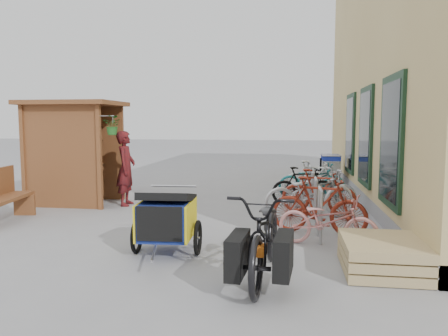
# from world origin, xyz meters

# --- Properties ---
(ground) EXTENTS (80.00, 80.00, 0.00)m
(ground) POSITION_xyz_m (0.00, 0.00, 0.00)
(ground) COLOR gray
(kiosk) EXTENTS (2.49, 1.65, 2.40)m
(kiosk) POSITION_xyz_m (-3.28, 2.47, 1.55)
(kiosk) COLOR brown
(kiosk) RESTS_ON ground
(bike_rack) EXTENTS (0.05, 5.35, 0.86)m
(bike_rack) POSITION_xyz_m (2.30, 2.40, 0.52)
(bike_rack) COLOR #A5A8AD
(bike_rack) RESTS_ON ground
(pallet_stack) EXTENTS (1.00, 1.20, 0.40)m
(pallet_stack) POSITION_xyz_m (3.00, -1.40, 0.21)
(pallet_stack) COLOR tan
(pallet_stack) RESTS_ON ground
(bench) EXTENTS (0.72, 1.67, 1.02)m
(bench) POSITION_xyz_m (-3.68, 0.41, 0.52)
(bench) COLOR brown
(bench) RESTS_ON ground
(shopping_carts) EXTENTS (0.54, 1.50, 0.97)m
(shopping_carts) POSITION_xyz_m (3.00, 6.38, 0.57)
(shopping_carts) COLOR silver
(shopping_carts) RESTS_ON ground
(child_trailer) EXTENTS (1.00, 1.66, 0.97)m
(child_trailer) POSITION_xyz_m (0.04, -1.05, 0.54)
(child_trailer) COLOR navy
(child_trailer) RESTS_ON ground
(cargo_bike) EXTENTS (0.89, 2.16, 1.11)m
(cargo_bike) POSITION_xyz_m (1.53, -1.91, 0.55)
(cargo_bike) COLOR black
(cargo_bike) RESTS_ON ground
(person_kiosk) EXTENTS (0.46, 0.66, 1.71)m
(person_kiosk) POSITION_xyz_m (-1.92, 2.43, 0.86)
(person_kiosk) COLOR maroon
(person_kiosk) RESTS_ON ground
(bike_0) EXTENTS (1.65, 1.04, 0.82)m
(bike_0) POSITION_xyz_m (2.39, -0.38, 0.41)
(bike_0) COLOR pink
(bike_0) RESTS_ON ground
(bike_1) EXTENTS (1.71, 0.86, 0.99)m
(bike_1) POSITION_xyz_m (2.30, 0.38, 0.50)
(bike_1) COLOR maroon
(bike_1) RESTS_ON ground
(bike_2) EXTENTS (2.00, 1.24, 0.99)m
(bike_2) POSITION_xyz_m (2.21, 1.68, 0.50)
(bike_2) COLOR #BCBCC1
(bike_2) RESTS_ON ground
(bike_3) EXTENTS (1.63, 0.80, 0.94)m
(bike_3) POSITION_xyz_m (2.41, 2.08, 0.47)
(bike_3) COLOR maroon
(bike_3) RESTS_ON ground
(bike_4) EXTENTS (1.64, 0.65, 0.85)m
(bike_4) POSITION_xyz_m (2.47, 2.75, 0.42)
(bike_4) COLOR #BCBCC1
(bike_4) RESTS_ON ground
(bike_5) EXTENTS (1.52, 0.68, 0.89)m
(bike_5) POSITION_xyz_m (2.13, 3.12, 0.44)
(bike_5) COLOR black
(bike_5) RESTS_ON ground
(bike_6) EXTENTS (1.77, 0.85, 0.89)m
(bike_6) POSITION_xyz_m (2.37, 4.10, 0.45)
(bike_6) COLOR #1E7278
(bike_6) RESTS_ON ground
(bike_7) EXTENTS (1.53, 0.47, 0.91)m
(bike_7) POSITION_xyz_m (2.42, 4.47, 0.46)
(bike_7) COLOR silver
(bike_7) RESTS_ON ground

